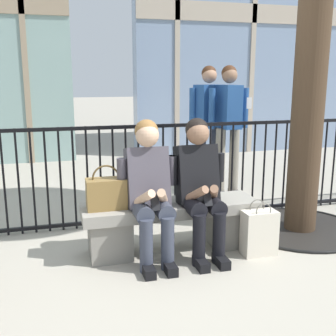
{
  "coord_description": "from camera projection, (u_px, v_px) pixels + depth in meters",
  "views": [
    {
      "loc": [
        -0.98,
        -3.43,
        1.56
      ],
      "look_at": [
        0.0,
        0.1,
        0.75
      ],
      "focal_mm": 44.13,
      "sensor_mm": 36.0,
      "label": 1
    }
  ],
  "objects": [
    {
      "name": "plaza_railing",
      "position": [
        151.0,
        174.0,
        4.44
      ],
      "size": [
        7.04,
        0.04,
        1.08
      ],
      "color": "black",
      "rests_on": "ground"
    },
    {
      "name": "shopping_bag",
      "position": [
        259.0,
        232.0,
        3.68
      ],
      "size": [
        0.3,
        0.17,
        0.5
      ],
      "color": "beige",
      "rests_on": "ground"
    },
    {
      "name": "ground_plane",
      "position": [
        171.0,
        249.0,
        3.82
      ],
      "size": [
        60.0,
        60.0,
        0.0
      ],
      "primitive_type": "plane",
      "color": "#A8A091"
    },
    {
      "name": "seated_person_companion",
      "position": [
        200.0,
        183.0,
        3.62
      ],
      "size": [
        0.52,
        0.66,
        1.21
      ],
      "color": "black",
      "rests_on": "ground"
    },
    {
      "name": "seated_person_with_phone",
      "position": [
        150.0,
        187.0,
        3.5
      ],
      "size": [
        0.52,
        0.66,
        1.21
      ],
      "color": "#383D4C",
      "rests_on": "ground"
    },
    {
      "name": "stone_bench",
      "position": [
        171.0,
        221.0,
        3.76
      ],
      "size": [
        1.6,
        0.44,
        0.45
      ],
      "color": "gray",
      "rests_on": "ground"
    },
    {
      "name": "bystander_at_railing",
      "position": [
        228.0,
        120.0,
        5.42
      ],
      "size": [
        0.55,
        0.39,
        1.71
      ],
      "color": "gray",
      "rests_on": "ground"
    },
    {
      "name": "handbag_on_bench",
      "position": [
        106.0,
        193.0,
        3.53
      ],
      "size": [
        0.34,
        0.19,
        0.38
      ],
      "color": "olive",
      "rests_on": "stone_bench"
    },
    {
      "name": "bystander_further_back",
      "position": [
        209.0,
        119.0,
        5.63
      ],
      "size": [
        0.55,
        0.34,
        1.71
      ],
      "color": "#383D4C",
      "rests_on": "ground"
    }
  ]
}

